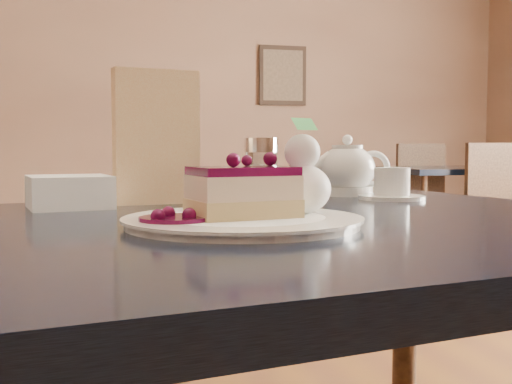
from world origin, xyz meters
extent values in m
cube|color=#A17A5E|center=(0.00, 5.00, 1.50)|extent=(8.00, 0.02, 3.00)
cube|color=black|center=(1.80, 4.97, 1.60)|extent=(0.45, 0.03, 0.55)
cube|color=black|center=(0.23, 0.04, 0.81)|extent=(1.46, 1.10, 0.04)
cylinder|color=#50331C|center=(0.75, 0.52, 0.39)|extent=(0.06, 0.06, 0.78)
cylinder|color=white|center=(0.24, -0.01, 0.83)|extent=(0.30, 0.30, 0.01)
cube|color=tan|center=(0.24, -0.01, 0.85)|extent=(0.15, 0.12, 0.02)
cube|color=beige|center=(0.24, -0.01, 0.88)|extent=(0.14, 0.11, 0.03)
cube|color=#3E0327|center=(0.24, -0.01, 0.90)|extent=(0.14, 0.11, 0.01)
ellipsoid|color=white|center=(0.33, 0.02, 0.87)|extent=(0.08, 0.08, 0.07)
cylinder|color=#3E0327|center=(0.15, -0.03, 0.84)|extent=(0.09, 0.09, 0.01)
cylinder|color=white|center=(0.63, 0.34, 0.83)|extent=(0.13, 0.13, 0.01)
cylinder|color=white|center=(0.63, 0.34, 0.86)|extent=(0.07, 0.07, 0.06)
ellipsoid|color=white|center=(0.58, 0.47, 0.88)|extent=(0.12, 0.12, 0.10)
cylinder|color=white|center=(0.58, 0.47, 0.94)|extent=(0.07, 0.07, 0.01)
cylinder|color=white|center=(0.50, 0.47, 0.88)|extent=(0.07, 0.02, 0.06)
cube|color=beige|center=(0.17, 0.36, 0.95)|extent=(0.16, 0.06, 0.24)
cylinder|color=white|center=(0.37, 0.39, 0.87)|extent=(0.06, 0.06, 0.09)
cylinder|color=silver|center=(0.37, 0.39, 0.94)|extent=(0.07, 0.07, 0.03)
cube|color=white|center=(0.01, 0.32, 0.86)|extent=(0.15, 0.15, 0.06)
cube|color=black|center=(2.73, 3.53, 0.76)|extent=(1.04, 0.84, 0.04)
cylinder|color=#50331C|center=(2.29, 3.19, 0.37)|extent=(0.05, 0.05, 0.74)
cylinder|color=#50331C|center=(2.29, 3.86, 0.37)|extent=(0.05, 0.05, 0.74)
cylinder|color=#50331C|center=(3.16, 3.86, 0.37)|extent=(0.05, 0.05, 0.74)
camera|label=1|loc=(0.05, -0.82, 0.93)|focal=45.00mm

